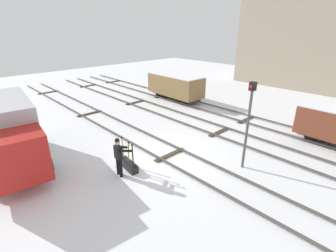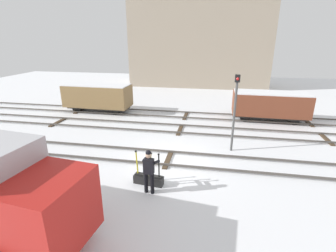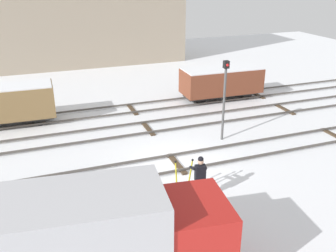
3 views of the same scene
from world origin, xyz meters
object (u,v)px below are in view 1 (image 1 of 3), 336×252
Objects in this scene: signal_post at (249,118)px; freight_car_mid_siding at (175,85)px; switch_lever_frame at (129,164)px; rail_worker at (119,155)px; delivery_truck at (8,131)px.

signal_post is 0.76× the size of freight_car_mid_siding.
switch_lever_frame is 0.36× the size of signal_post.
switch_lever_frame is 0.99m from rail_worker.
switch_lever_frame is at bearing -53.85° from freight_car_mid_siding.
freight_car_mid_siding is at bearing 150.72° from signal_post.
delivery_truck is 1.63× the size of signal_post.
switch_lever_frame is at bearing 49.29° from delivery_truck.
rail_worker is at bearing 43.22° from delivery_truck.
delivery_truck reaches higher than freight_car_mid_siding.
delivery_truck is 1.25× the size of freight_car_mid_siding.
delivery_truck is at bearing -134.66° from signal_post.
signal_post is at bearing 60.44° from rail_worker.
switch_lever_frame is at bearing -131.75° from signal_post.
freight_car_mid_siding is at bearing 131.47° from switch_lever_frame.
rail_worker is 0.28× the size of delivery_truck.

